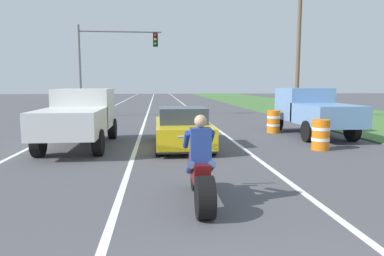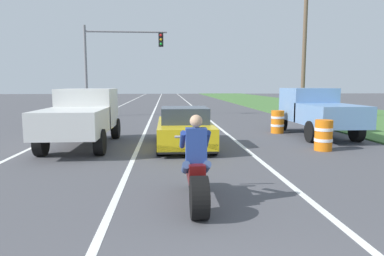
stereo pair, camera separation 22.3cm
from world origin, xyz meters
name	(u,v)px [view 1 (the left image)]	position (x,y,z in m)	size (l,w,h in m)	color
lane_stripe_left_solid	(87,119)	(-5.40, 20.00, 0.00)	(0.14, 120.00, 0.01)	white
lane_stripe_right_solid	(202,118)	(1.80, 20.00, 0.00)	(0.14, 120.00, 0.01)	white
lane_stripe_centre_dashed	(146,119)	(-1.80, 20.00, 0.00)	(0.14, 120.00, 0.01)	white
grass_verge_right	(353,116)	(11.92, 20.00, 0.03)	(10.00, 120.00, 0.06)	#477538
motorcycle_with_rider	(200,173)	(-0.33, 4.02, 0.59)	(0.70, 2.21, 1.62)	black
sports_car_yellow	(182,128)	(-0.21, 9.98, 0.63)	(1.84, 4.30, 1.37)	yellow
pickup_truck_left_lane_white	(79,115)	(-3.72, 10.28, 1.11)	(2.02, 4.80, 1.98)	silver
pickup_truck_right_shoulder_light_blue	(312,109)	(5.42, 12.09, 1.11)	(2.02, 4.80, 1.98)	#6B93C6
traffic_light_mast_near	(106,55)	(-4.38, 21.87, 4.05)	(5.48, 0.34, 6.00)	gray
utility_pole_roadside	(299,46)	(7.54, 18.93, 4.49)	(0.24, 0.24, 8.99)	brown
construction_barrel_nearest	(321,135)	(4.26, 8.90, 0.50)	(0.58, 0.58, 1.00)	orange
construction_barrel_mid	(274,122)	(4.07, 13.01, 0.50)	(0.58, 0.58, 1.00)	orange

